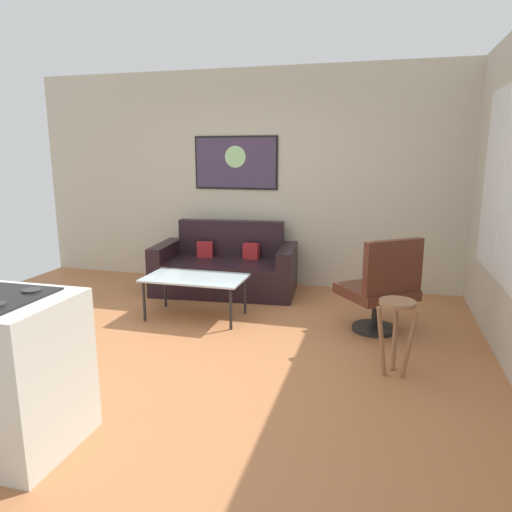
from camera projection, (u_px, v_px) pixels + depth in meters
name	position (u px, v px, depth m)	size (l,w,h in m)	color
ground	(192.00, 353.00, 4.21)	(6.40, 6.40, 0.04)	#AE6B40
back_wall	(261.00, 179.00, 6.20)	(6.40, 0.05, 2.80)	beige
couch	(226.00, 269.00, 5.99)	(1.82, 1.02, 0.87)	black
coffee_table	(195.00, 280.00, 4.99)	(1.06, 0.59, 0.45)	silver
armchair	(382.00, 288.00, 4.53)	(0.86, 0.85, 0.96)	black
bar_stool	(396.00, 320.00, 3.66)	(0.33, 0.32, 0.62)	#8F6344
wall_painting	(236.00, 163.00, 6.20)	(1.14, 0.03, 0.70)	black
window	(504.00, 183.00, 4.08)	(0.03, 1.68, 1.70)	silver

